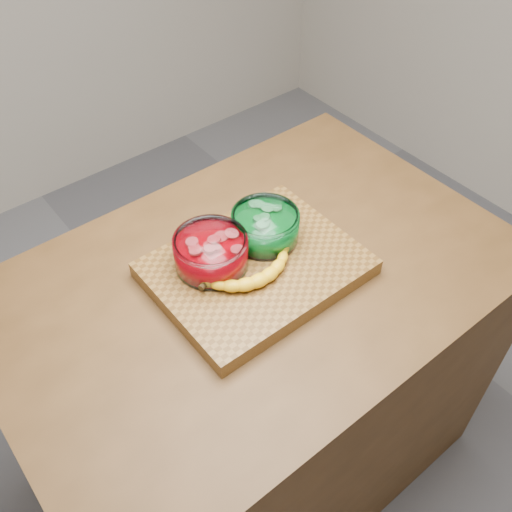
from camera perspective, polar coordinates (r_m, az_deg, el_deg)
ground at (r=2.06m, az=-0.00°, el=-19.07°), size 3.50×3.50×0.00m
counter at (r=1.66m, az=-0.00°, el=-12.41°), size 1.20×0.80×0.90m
cutting_board at (r=1.29m, az=-0.00°, el=-1.25°), size 0.45×0.35×0.04m
bowl_red at (r=1.24m, az=-4.52°, el=0.37°), size 0.16×0.16×0.08m
bowl_green at (r=1.30m, az=0.92°, el=2.95°), size 0.16×0.16×0.07m
banana at (r=1.23m, az=-0.42°, el=-1.39°), size 0.25×0.12×0.03m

